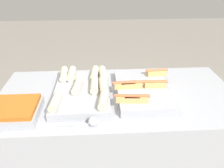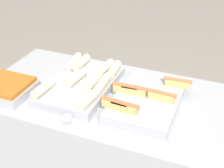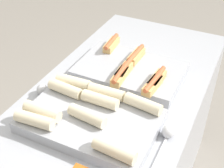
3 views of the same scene
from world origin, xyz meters
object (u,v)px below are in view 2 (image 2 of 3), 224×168
tray_hotdogs (146,99)px  tray_side_front (7,88)px  tray_wraps (82,83)px  serving_spoon_far (111,65)px  serving_spoon_near (65,118)px

tray_hotdogs → tray_side_front: size_ratio=1.86×
tray_wraps → serving_spoon_far: size_ratio=2.21×
tray_side_front → tray_wraps: bearing=28.8°
tray_hotdogs → serving_spoon_near: tray_hotdogs is taller
tray_hotdogs → tray_wraps: (-0.39, 0.01, 0.01)m
tray_hotdogs → serving_spoon_far: (-0.33, 0.31, -0.01)m
serving_spoon_near → serving_spoon_far: same height
tray_wraps → serving_spoon_near: (0.06, -0.31, -0.02)m
tray_hotdogs → serving_spoon_near: (-0.33, -0.30, -0.01)m
tray_wraps → serving_spoon_near: bearing=-79.7°
tray_wraps → serving_spoon_far: 0.30m
serving_spoon_far → tray_hotdogs: bearing=-43.1°
tray_hotdogs → tray_wraps: bearing=177.8°
tray_hotdogs → tray_wraps: 0.39m
tray_side_front → serving_spoon_far: tray_side_front is taller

